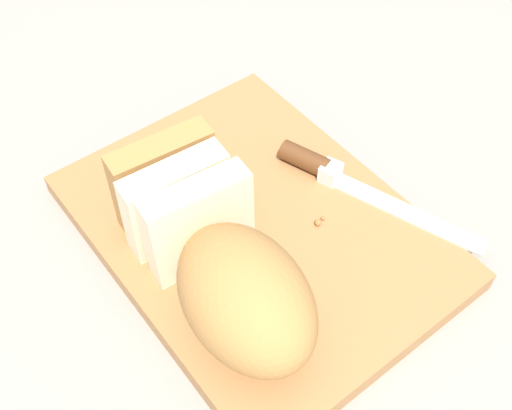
% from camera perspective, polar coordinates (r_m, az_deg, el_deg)
% --- Properties ---
extents(ground_plane, '(3.00, 3.00, 0.00)m').
position_cam_1_polar(ground_plane, '(0.67, 0.00, -2.96)').
color(ground_plane, gray).
extents(cutting_board, '(0.39, 0.30, 0.03)m').
position_cam_1_polar(cutting_board, '(0.66, 0.00, -2.32)').
color(cutting_board, '#9E6B3D').
rests_on(cutting_board, ground_plane).
extents(bread_loaf, '(0.26, 0.13, 0.10)m').
position_cam_1_polar(bread_loaf, '(0.57, -3.22, -5.12)').
color(bread_loaf, '#A8753D').
rests_on(bread_loaf, cutting_board).
extents(bread_knife, '(0.23, 0.10, 0.02)m').
position_cam_1_polar(bread_knife, '(0.69, 6.73, 2.99)').
color(bread_knife, silver).
rests_on(bread_knife, cutting_board).
extents(crumb_near_knife, '(0.01, 0.01, 0.01)m').
position_cam_1_polar(crumb_near_knife, '(0.63, 1.09, -4.24)').
color(crumb_near_knife, '#996633').
rests_on(crumb_near_knife, cutting_board).
extents(crumb_near_loaf, '(0.01, 0.01, 0.01)m').
position_cam_1_polar(crumb_near_loaf, '(0.65, 5.63, -1.60)').
color(crumb_near_loaf, '#996633').
rests_on(crumb_near_loaf, cutting_board).
extents(crumb_stray_left, '(0.00, 0.00, 0.00)m').
position_cam_1_polar(crumb_stray_left, '(0.66, 6.08, -1.21)').
color(crumb_stray_left, '#996633').
rests_on(crumb_stray_left, cutting_board).
extents(crumb_stray_right, '(0.01, 0.01, 0.01)m').
position_cam_1_polar(crumb_stray_right, '(0.62, -5.43, -5.37)').
color(crumb_stray_right, '#996633').
rests_on(crumb_stray_right, cutting_board).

